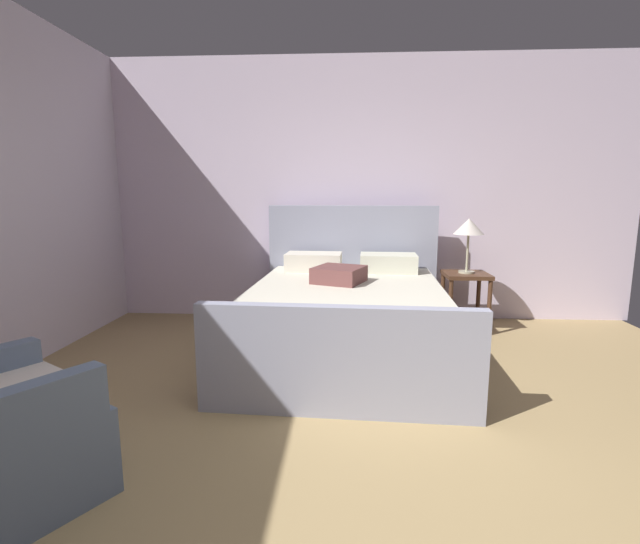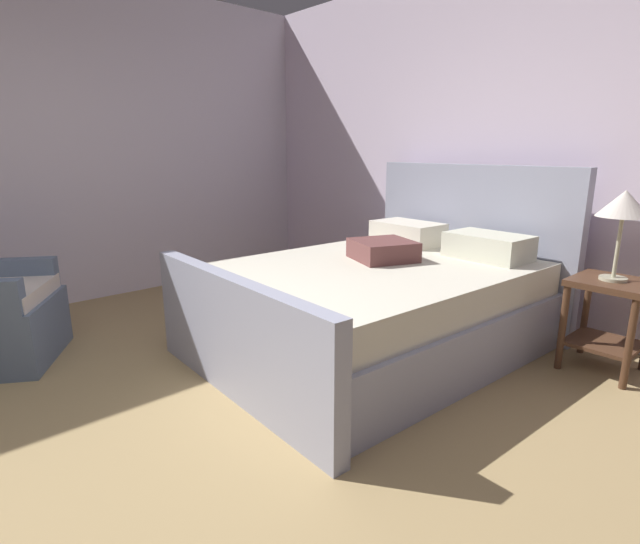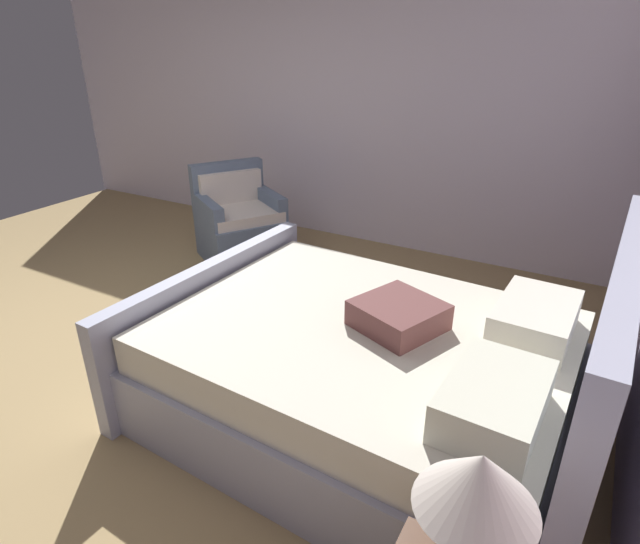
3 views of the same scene
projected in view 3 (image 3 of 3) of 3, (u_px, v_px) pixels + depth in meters
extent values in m
cube|color=tan|center=(97.00, 346.00, 3.69)|extent=(5.69, 6.57, 0.02)
cube|color=silver|center=(303.00, 97.00, 5.37)|extent=(0.12, 6.69, 2.86)
cube|color=#9B9EB4|center=(361.00, 389.00, 2.91)|extent=(1.78, 2.19, 0.40)
cube|color=#9B9EB4|center=(594.00, 392.00, 2.19)|extent=(1.81, 0.19, 1.27)
cube|color=#9B9EB4|center=(214.00, 313.00, 3.37)|extent=(1.81, 0.19, 0.72)
cube|color=beige|center=(363.00, 342.00, 2.77)|extent=(1.70, 2.13, 0.22)
cube|color=silver|center=(535.00, 319.00, 2.61)|extent=(0.58, 0.39, 0.18)
cube|color=beige|center=(494.00, 400.00, 2.02)|extent=(0.58, 0.39, 0.18)
cube|color=brown|center=(398.00, 315.00, 2.68)|extent=(0.52, 0.52, 0.14)
cone|color=beige|center=(479.00, 481.00, 1.20)|extent=(0.30, 0.30, 0.16)
cube|color=slate|center=(242.00, 238.00, 5.03)|extent=(0.99, 0.99, 0.42)
cube|color=silver|center=(240.00, 213.00, 4.92)|extent=(0.91, 0.91, 0.10)
cube|color=slate|center=(228.00, 186.00, 5.09)|extent=(0.68, 0.48, 0.48)
cube|color=silver|center=(231.00, 190.00, 5.02)|extent=(0.57, 0.41, 0.36)
cube|color=slate|center=(208.00, 212.00, 4.76)|extent=(0.42, 0.60, 0.22)
cube|color=slate|center=(269.00, 202.00, 5.03)|extent=(0.42, 0.60, 0.22)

